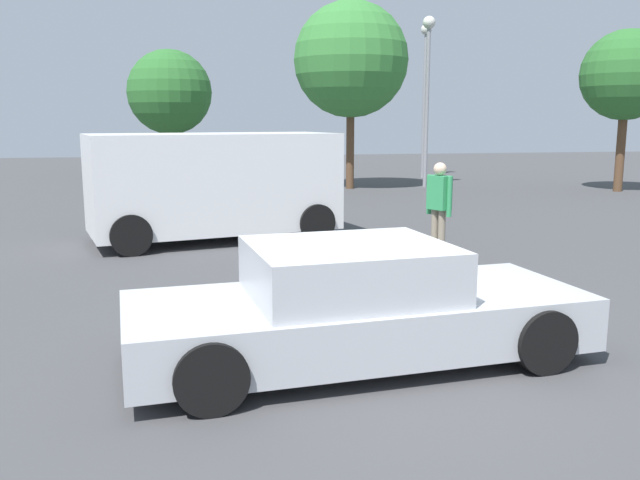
# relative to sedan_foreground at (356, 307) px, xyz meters

# --- Properties ---
(ground_plane) EXTENTS (80.00, 80.00, 0.00)m
(ground_plane) POSITION_rel_sedan_foreground_xyz_m (0.23, -0.08, -0.56)
(ground_plane) COLOR #424244
(sedan_foreground) EXTENTS (4.77, 2.27, 1.22)m
(sedan_foreground) POSITION_rel_sedan_foreground_xyz_m (0.00, 0.00, 0.00)
(sedan_foreground) COLOR #B7BABF
(sedan_foreground) RESTS_ON ground_plane
(van_white) EXTENTS (5.20, 3.12, 2.16)m
(van_white) POSITION_rel_sedan_foreground_xyz_m (-1.10, 7.34, 0.61)
(van_white) COLOR white
(van_white) RESTS_ON ground_plane
(pedestrian) EXTENTS (0.39, 0.52, 1.69)m
(pedestrian) POSITION_rel_sedan_foreground_xyz_m (2.76, 4.88, 0.44)
(pedestrian) COLOR gray
(pedestrian) RESTS_ON ground_plane
(light_post_near) EXTENTS (0.44, 0.44, 6.01)m
(light_post_near) POSITION_rel_sedan_foreground_xyz_m (6.86, 16.88, 3.55)
(light_post_near) COLOR gray
(light_post_near) RESTS_ON ground_plane
(light_post_mid) EXTENTS (0.44, 0.44, 6.28)m
(light_post_mid) POSITION_rel_sedan_foreground_xyz_m (8.15, 20.70, 3.71)
(light_post_mid) COLOR gray
(light_post_mid) RESTS_ON ground_plane
(tree_back_left) EXTENTS (3.00, 3.00, 5.40)m
(tree_back_left) POSITION_rel_sedan_foreground_xyz_m (12.88, 14.19, 3.32)
(tree_back_left) COLOR brown
(tree_back_left) RESTS_ON ground_plane
(tree_back_center) EXTENTS (3.98, 3.98, 6.47)m
(tree_back_center) POSITION_rel_sedan_foreground_xyz_m (4.05, 16.88, 3.91)
(tree_back_center) COLOR brown
(tree_back_center) RESTS_ON ground_plane
(tree_back_right) EXTENTS (3.77, 3.77, 5.54)m
(tree_back_right) POSITION_rel_sedan_foreground_xyz_m (-2.32, 25.17, 3.08)
(tree_back_right) COLOR brown
(tree_back_right) RESTS_ON ground_plane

